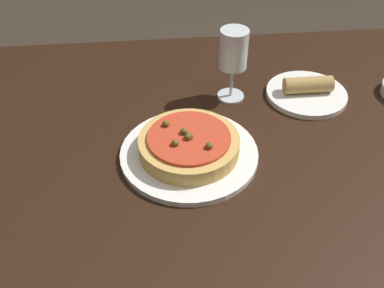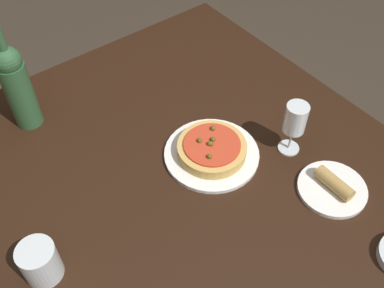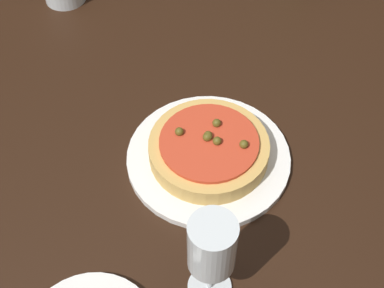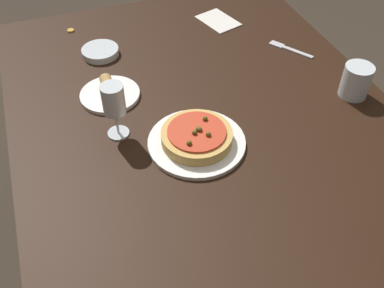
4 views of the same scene
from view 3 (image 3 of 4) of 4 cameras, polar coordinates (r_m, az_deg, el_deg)
dining_table at (r=0.94m, az=-6.02°, el=-4.28°), size 1.47×1.10×0.77m
dinner_plate at (r=0.87m, az=1.76°, el=-1.45°), size 0.26×0.26×0.01m
pizza at (r=0.85m, az=1.80°, el=-0.46°), size 0.19×0.19×0.05m
wine_glass at (r=0.66m, az=2.13°, el=-11.05°), size 0.06×0.06×0.16m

